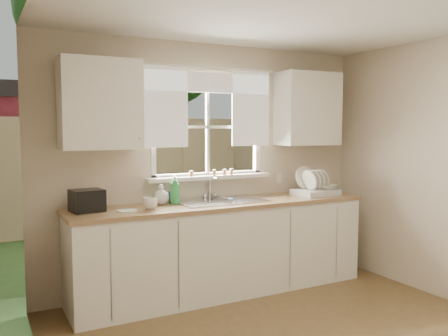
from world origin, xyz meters
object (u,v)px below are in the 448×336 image
soap_bottle_a (175,190)px  dish_rack (315,188)px  black_appliance (87,201)px  cup (150,203)px

soap_bottle_a → dish_rack: bearing=4.8°
black_appliance → cup: bearing=-23.6°
cup → black_appliance: size_ratio=0.52×
black_appliance → dish_rack: bearing=-11.0°
dish_rack → soap_bottle_a: bearing=175.0°
cup → soap_bottle_a: bearing=32.4°
cup → black_appliance: 0.55m
dish_rack → soap_bottle_a: 1.59m
dish_rack → cup: size_ratio=3.43×
soap_bottle_a → cup: soap_bottle_a is taller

